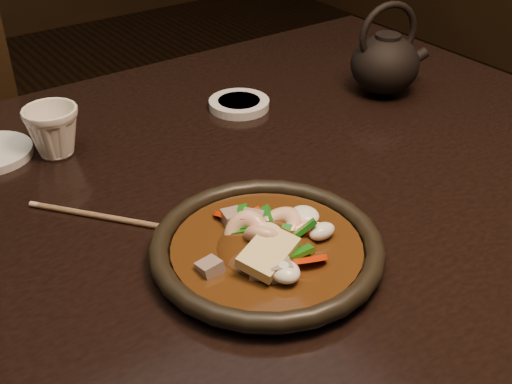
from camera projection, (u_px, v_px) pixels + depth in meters
table at (127, 271)px, 0.84m from camera, size 1.60×0.90×0.75m
plate at (267, 249)px, 0.73m from camera, size 0.27×0.27×0.03m
stirfry at (268, 245)px, 0.73m from camera, size 0.17×0.17×0.06m
soy_dish at (239, 104)px, 1.07m from camera, size 0.10×0.10×0.01m
tea_cup at (53, 130)px, 0.92m from camera, size 0.09×0.08×0.08m
chopsticks at (121, 220)px, 0.79m from camera, size 0.17×0.21×0.01m
teapot at (386, 61)px, 1.09m from camera, size 0.14×0.12×0.16m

